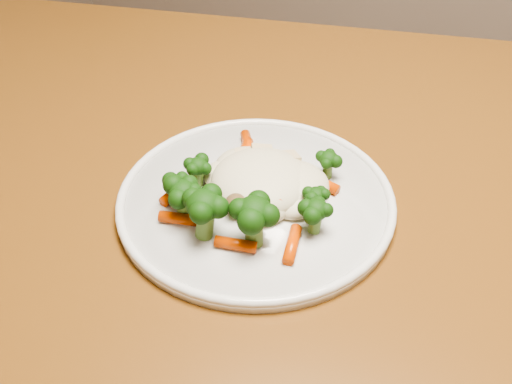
% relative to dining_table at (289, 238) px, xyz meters
% --- Properties ---
extents(dining_table, '(1.33, 1.03, 0.75)m').
position_rel_dining_table_xyz_m(dining_table, '(0.00, 0.00, 0.00)').
color(dining_table, brown).
rests_on(dining_table, ground).
extents(plate, '(0.30, 0.30, 0.01)m').
position_rel_dining_table_xyz_m(plate, '(-0.02, -0.06, 0.11)').
color(plate, silver).
rests_on(plate, dining_table).
extents(meal, '(0.18, 0.20, 0.05)m').
position_rel_dining_table_xyz_m(meal, '(-0.02, -0.08, 0.13)').
color(meal, beige).
rests_on(meal, plate).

